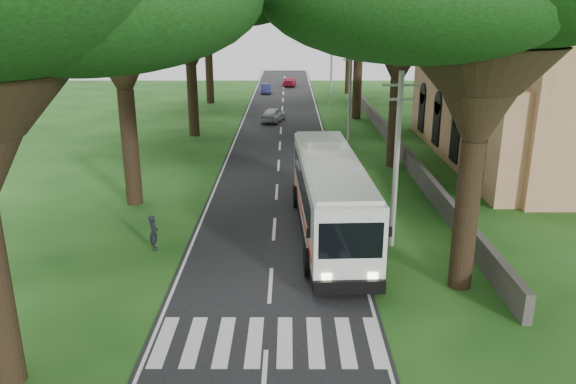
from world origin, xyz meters
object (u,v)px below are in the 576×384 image
object	(u,v)px
distant_car_c	(289,81)
church	(533,93)
pole_mid	(350,94)
distant_car_b	(266,89)
distant_car_a	(273,115)
pole_far	(331,68)
pedestrian	(154,233)
pole_near	(397,158)
coach_bus	(330,194)

from	to	relation	value
distant_car_c	church	bearing A→B (deg)	114.86
pole_mid	distant_car_c	bearing A→B (deg)	97.21
church	distant_car_b	bearing A→B (deg)	120.40
pole_mid	distant_car_a	xyz separation A→B (m)	(-6.30, 10.24, -3.46)
pole_far	distant_car_b	xyz separation A→B (m)	(-7.82, 9.94, -3.55)
distant_car_b	pedestrian	size ratio (longest dim) A/B	2.18
church	pole_far	xyz separation A→B (m)	(-12.36, 24.45, -0.73)
distant_car_c	pedestrian	distance (m)	58.00
pole_mid	distant_car_b	xyz separation A→B (m)	(-7.82, 29.94, -3.55)
distant_car_a	pole_mid	bearing A→B (deg)	135.47
church	distant_car_c	bearing A→B (deg)	112.29
pole_mid	distant_car_b	size ratio (longest dim) A/B	2.20
pole_near	distant_car_b	xyz separation A→B (m)	(-7.82, 49.94, -3.55)
church	pedestrian	world-z (taller)	church
coach_bus	distant_car_c	world-z (taller)	coach_bus
pole_far	distant_car_a	size ratio (longest dim) A/B	1.96
distant_car_b	coach_bus	bearing A→B (deg)	-87.98
distant_car_a	church	bearing A→B (deg)	155.66
pole_mid	distant_car_c	distance (m)	37.64
distant_car_b	pedestrian	world-z (taller)	pedestrian
pedestrian	church	bearing A→B (deg)	-67.49
pole_near	pedestrian	bearing A→B (deg)	-177.42
distant_car_a	pedestrian	distance (m)	31.08
coach_bus	church	bearing A→B (deg)	40.52
distant_car_a	distant_car_b	distance (m)	19.76
pole_near	pole_mid	world-z (taller)	same
coach_bus	distant_car_c	bearing A→B (deg)	89.34
church	pole_near	world-z (taller)	church
coach_bus	distant_car_b	size ratio (longest dim) A/B	3.61
pole_near	coach_bus	size ratio (longest dim) A/B	0.61
pedestrian	coach_bus	bearing A→B (deg)	-89.31
coach_bus	distant_car_a	distance (m)	29.14
coach_bus	distant_car_a	world-z (taller)	coach_bus
pole_near	distant_car_a	world-z (taller)	pole_near
pole_far	distant_car_a	world-z (taller)	pole_far
pole_mid	pole_near	bearing A→B (deg)	-90.00
pedestrian	distant_car_c	bearing A→B (deg)	-18.21
pole_mid	distant_car_c	world-z (taller)	pole_mid
church	pole_near	size ratio (longest dim) A/B	3.00
coach_bus	pedestrian	distance (m)	8.39
pedestrian	pole_near	bearing A→B (deg)	-99.50
pole_near	pole_far	world-z (taller)	same
distant_car_c	pole_mid	bearing A→B (deg)	99.78
distant_car_b	pedestrian	distance (m)	50.53
pole_far	coach_bus	distance (m)	38.81
pole_far	distant_car_b	size ratio (longest dim) A/B	2.20
church	distant_car_a	distance (m)	24.12
church	distant_car_a	bearing A→B (deg)	141.78
pole_mid	coach_bus	bearing A→B (deg)	-98.54
distant_car_a	distant_car_c	distance (m)	26.98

